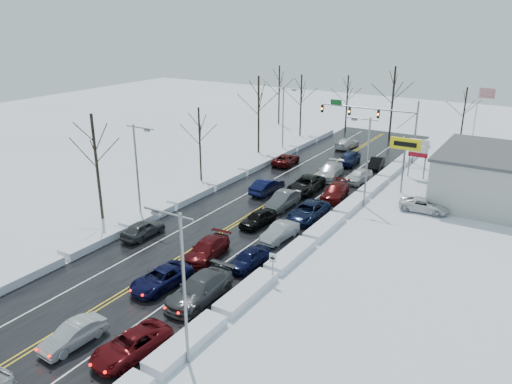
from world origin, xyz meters
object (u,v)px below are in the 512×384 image
Objects in this scene: oncoming_car_0 at (267,193)px; tires_plus_sign at (405,148)px; traffic_signal_mast at (378,117)px; flagpole at (476,121)px.

tires_plus_sign is at bearing -145.05° from oncoming_car_0.
flagpole is at bearing 9.73° from traffic_signal_mast.
tires_plus_sign is 1.25× the size of oncoming_car_0.
traffic_signal_mast is 1.33× the size of flagpole.
flagpole is (4.67, 14.01, 0.93)m from tires_plus_sign.
flagpole is (11.72, 2.01, 0.45)m from traffic_signal_mast.
oncoming_car_0 is at bearing -127.96° from flagpole.
traffic_signal_mast reaches higher than oncoming_car_0.
flagpole reaches higher than traffic_signal_mast.
tires_plus_sign reaches higher than oncoming_car_0.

